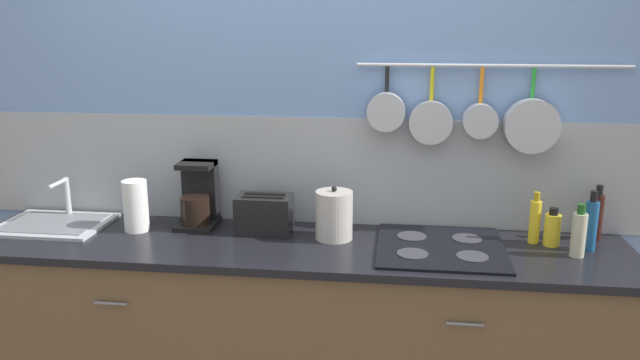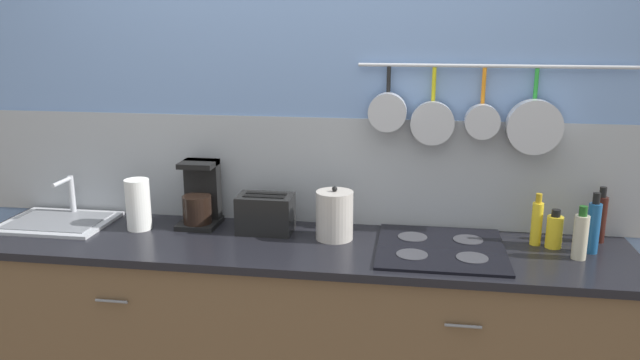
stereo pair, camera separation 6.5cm
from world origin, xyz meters
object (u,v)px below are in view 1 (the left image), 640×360
bottle_olive_oil (535,221)px  bottle_hot_sauce (552,229)px  toaster (264,214)px  bottle_cooking_wine (597,216)px  coffee_maker (198,199)px  kettle (334,215)px  paper_towel_roll (136,206)px  bottle_sesame_oil (591,224)px  bottle_vinegar (578,233)px

bottle_olive_oil → bottle_hot_sauce: 0.08m
toaster → bottle_olive_oil: size_ratio=1.17×
bottle_cooking_wine → coffee_maker: bearing=-179.0°
bottle_olive_oil → kettle: bearing=-176.2°
paper_towel_roll → coffee_maker: 0.28m
bottle_olive_oil → bottle_sesame_oil: 0.22m
bottle_sesame_oil → toaster: bearing=178.1°
toaster → bottle_cooking_wine: (1.47, 0.10, 0.02)m
bottle_olive_oil → bottle_sesame_oil: size_ratio=0.88×
paper_towel_roll → bottle_vinegar: (1.93, -0.08, -0.02)m
coffee_maker → bottle_cooking_wine: bearing=1.0°
coffee_maker → bottle_sesame_oil: coffee_maker is taller
coffee_maker → bottle_hot_sauce: coffee_maker is taller
kettle → bottle_olive_oil: kettle is taller
coffee_maker → bottle_vinegar: 1.68m
bottle_sesame_oil → bottle_cooking_wine: 0.16m
coffee_maker → bottle_vinegar: size_ratio=1.38×
bottle_sesame_oil → coffee_maker: bearing=176.3°
paper_towel_roll → bottle_olive_oil: bearing=2.1°
coffee_maker → bottle_vinegar: bearing=-6.4°
toaster → bottle_olive_oil: bottle_olive_oil is taller
kettle → bottle_hot_sauce: size_ratio=1.43×
paper_towel_roll → bottle_sesame_oil: size_ratio=0.91×
bottle_vinegar → bottle_sesame_oil: 0.10m
coffee_maker → bottle_cooking_wine: (1.80, 0.03, -0.02)m
paper_towel_roll → kettle: size_ratio=0.99×
paper_towel_roll → bottle_sesame_oil: (1.99, -0.00, -0.00)m
toaster → paper_towel_roll: bearing=-175.4°
bottle_hot_sauce → kettle: bearing=-178.0°
toaster → bottle_olive_oil: bearing=0.9°
toaster → kettle: kettle is taller
bottle_hot_sauce → bottle_cooking_wine: 0.23m
bottle_vinegar → paper_towel_roll: bearing=177.7°
bottle_olive_oil → bottle_sesame_oil: (0.21, -0.07, 0.01)m
toaster → coffee_maker: bearing=169.1°
bottle_cooking_wine → bottle_olive_oil: bearing=-164.4°
bottle_hot_sauce → bottle_cooking_wine: bottle_cooking_wine is taller
bottle_hot_sauce → bottle_vinegar: bearing=-57.1°
coffee_maker → bottle_hot_sauce: bearing=-2.6°
toaster → bottle_vinegar: (1.34, -0.12, 0.01)m
bottle_hot_sauce → bottle_cooking_wine: (0.21, 0.10, 0.04)m
bottle_sesame_oil → bottle_hot_sauce: bearing=164.5°
bottle_olive_oil → bottle_vinegar: bearing=-44.4°
toaster → kettle: (0.32, -0.04, 0.02)m
paper_towel_roll → toaster: 0.59m
paper_towel_roll → bottle_hot_sauce: paper_towel_roll is taller
paper_towel_roll → kettle: (0.91, 0.01, -0.01)m
toaster → bottle_vinegar: bottle_vinegar is taller
paper_towel_roll → coffee_maker: coffee_maker is taller
kettle → bottle_sesame_oil: (1.08, -0.01, 0.01)m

